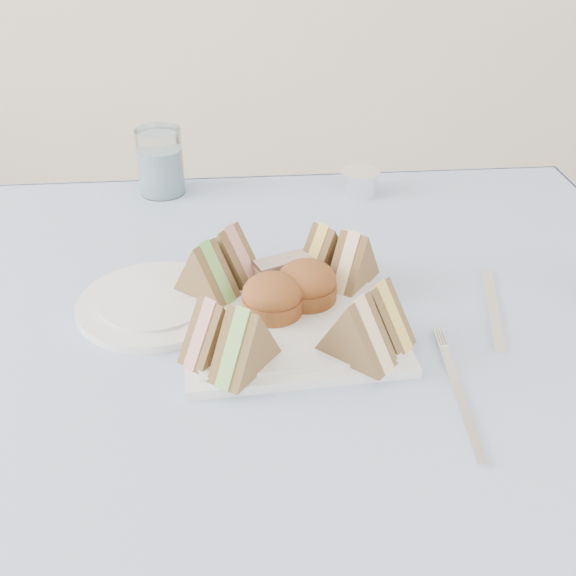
{
  "coord_description": "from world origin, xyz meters",
  "views": [
    {
      "loc": [
        -0.07,
        -0.66,
        1.24
      ],
      "look_at": [
        -0.01,
        0.06,
        0.8
      ],
      "focal_mm": 45.0,
      "sensor_mm": 36.0,
      "label": 1
    }
  ],
  "objects": [
    {
      "name": "table",
      "position": [
        0.0,
        0.0,
        0.37
      ],
      "size": [
        0.9,
        0.9,
        0.74
      ],
      "primitive_type": "cube",
      "color": "brown",
      "rests_on": "floor"
    },
    {
      "name": "tablecloth",
      "position": [
        0.0,
        0.0,
        0.74
      ],
      "size": [
        1.02,
        1.02,
        0.01
      ],
      "primitive_type": "cube",
      "color": "#A5BBD1",
      "rests_on": "table"
    },
    {
      "name": "serving_plate",
      "position": [
        -0.01,
        0.06,
        0.75
      ],
      "size": [
        0.27,
        0.27,
        0.01
      ],
      "primitive_type": "cube",
      "rotation": [
        0.0,
        0.0,
        0.07
      ],
      "color": "silver",
      "rests_on": "tablecloth"
    },
    {
      "name": "sandwich_fl_a",
      "position": [
        -0.1,
        -0.01,
        0.79
      ],
      "size": [
        0.08,
        0.08,
        0.07
      ],
      "primitive_type": null,
      "rotation": [
        0.0,
        0.0,
        0.8
      ],
      "color": "brown",
      "rests_on": "serving_plate"
    },
    {
      "name": "sandwich_fl_b",
      "position": [
        -0.07,
        -0.04,
        0.8
      ],
      "size": [
        0.08,
        0.09,
        0.08
      ],
      "primitive_type": null,
      "rotation": [
        0.0,
        0.0,
        0.92
      ],
      "color": "brown",
      "rests_on": "serving_plate"
    },
    {
      "name": "sandwich_fr_a",
      "position": [
        0.09,
        0.0,
        0.8
      ],
      "size": [
        0.09,
        0.09,
        0.07
      ],
      "primitive_type": null,
      "rotation": [
        0.0,
        0.0,
        -0.73
      ],
      "color": "brown",
      "rests_on": "serving_plate"
    },
    {
      "name": "sandwich_fr_b",
      "position": [
        0.06,
        -0.03,
        0.8
      ],
      "size": [
        0.09,
        0.09,
        0.08
      ],
      "primitive_type": null,
      "rotation": [
        0.0,
        0.0,
        -0.75
      ],
      "color": "brown",
      "rests_on": "serving_plate"
    },
    {
      "name": "sandwich_bl_a",
      "position": [
        -0.11,
        0.11,
        0.8
      ],
      "size": [
        0.09,
        0.09,
        0.08
      ],
      "primitive_type": null,
      "rotation": [
        0.0,
        0.0,
        2.41
      ],
      "color": "brown",
      "rests_on": "serving_plate"
    },
    {
      "name": "sandwich_bl_b",
      "position": [
        -0.08,
        0.15,
        0.8
      ],
      "size": [
        0.09,
        0.09,
        0.08
      ],
      "primitive_type": null,
      "rotation": [
        0.0,
        0.0,
        2.49
      ],
      "color": "brown",
      "rests_on": "serving_plate"
    },
    {
      "name": "sandwich_br_a",
      "position": [
        0.08,
        0.12,
        0.79
      ],
      "size": [
        0.08,
        0.09,
        0.07
      ],
      "primitive_type": null,
      "rotation": [
        0.0,
        0.0,
        -2.22
      ],
      "color": "brown",
      "rests_on": "serving_plate"
    },
    {
      "name": "sandwich_br_b",
      "position": [
        0.04,
        0.15,
        0.79
      ],
      "size": [
        0.08,
        0.08,
        0.07
      ],
      "primitive_type": null,
      "rotation": [
        0.0,
        0.0,
        -2.4
      ],
      "color": "brown",
      "rests_on": "serving_plate"
    },
    {
      "name": "scone_left",
      "position": [
        -0.03,
        0.06,
        0.78
      ],
      "size": [
        0.08,
        0.08,
        0.05
      ],
      "primitive_type": "cylinder",
      "rotation": [
        0.0,
        0.0,
        -0.07
      ],
      "color": "#9E6132",
      "rests_on": "serving_plate"
    },
    {
      "name": "scone_right",
      "position": [
        0.01,
        0.09,
        0.78
      ],
      "size": [
        0.1,
        0.1,
        0.05
      ],
      "primitive_type": "cylinder",
      "rotation": [
        0.0,
        0.0,
        0.53
      ],
      "color": "#9E6132",
      "rests_on": "serving_plate"
    },
    {
      "name": "pastry_slice",
      "position": [
        -0.01,
        0.13,
        0.77
      ],
      "size": [
        0.08,
        0.05,
        0.03
      ],
      "primitive_type": "cube",
      "rotation": [
        0.0,
        0.0,
        0.38
      ],
      "color": "tan",
      "rests_on": "serving_plate"
    },
    {
      "name": "side_plate",
      "position": [
        -0.17,
        0.1,
        0.75
      ],
      "size": [
        0.22,
        0.22,
        0.01
      ],
      "primitive_type": "cylinder",
      "rotation": [
        0.0,
        0.0,
        -0.11
      ],
      "color": "silver",
      "rests_on": "tablecloth"
    },
    {
      "name": "water_glass",
      "position": [
        -0.19,
        0.46,
        0.8
      ],
      "size": [
        0.07,
        0.07,
        0.11
      ],
      "primitive_type": "cylinder",
      "rotation": [
        0.0,
        0.0,
        0.01
      ],
      "color": "white",
      "rests_on": "tablecloth"
    },
    {
      "name": "tea_strainer",
      "position": [
        0.14,
        0.42,
        0.76
      ],
      "size": [
        0.08,
        0.08,
        0.04
      ],
      "primitive_type": "cylinder",
      "rotation": [
        0.0,
        0.0,
        0.26
      ],
      "color": "white",
      "rests_on": "tablecloth"
    },
    {
      "name": "knife",
      "position": [
        0.25,
        0.06,
        0.75
      ],
      "size": [
        0.06,
        0.18,
        0.0
      ],
      "primitive_type": "cube",
      "rotation": [
        0.0,
        0.0,
        -0.23
      ],
      "color": "white",
      "rests_on": "tablecloth"
    },
    {
      "name": "fork",
      "position": [
        0.16,
        -0.1,
        0.75
      ],
      "size": [
        0.02,
        0.19,
        0.0
      ],
      "primitive_type": "cube",
      "rotation": [
        0.0,
        0.0,
        -0.07
      ],
      "color": "white",
      "rests_on": "tablecloth"
    }
  ]
}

